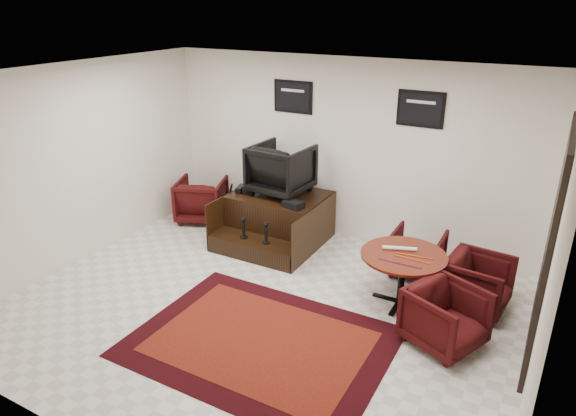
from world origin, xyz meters
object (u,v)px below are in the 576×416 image
(shine_chair, at_px, (281,167))
(armchair_side, at_px, (202,198))
(table_chair_window, at_px, (478,281))
(table_chair_back, at_px, (417,251))
(table_chair_corner, at_px, (446,315))
(shine_podium, at_px, (277,220))
(meeting_table, at_px, (403,260))

(shine_chair, distance_m, armchair_side, 1.73)
(armchair_side, height_order, table_chair_window, armchair_side)
(table_chair_back, relative_size, table_chair_corner, 0.92)
(shine_podium, xyz_separation_m, table_chair_corner, (2.94, -1.42, 0.03))
(table_chair_back, bearing_deg, meeting_table, 92.02)
(shine_chair, relative_size, table_chair_back, 1.24)
(meeting_table, xyz_separation_m, table_chair_window, (0.85, 0.36, -0.23))
(armchair_side, height_order, table_chair_back, armchair_side)
(shine_podium, distance_m, table_chair_corner, 3.26)
(meeting_table, height_order, table_chair_back, table_chair_back)
(meeting_table, bearing_deg, table_chair_back, 92.51)
(armchair_side, bearing_deg, meeting_table, 144.54)
(shine_podium, height_order, table_chair_corner, table_chair_corner)
(shine_podium, height_order, armchair_side, armchair_side)
(shine_chair, height_order, table_chair_window, shine_chair)
(table_chair_corner, bearing_deg, shine_chair, 85.62)
(shine_chair, bearing_deg, table_chair_back, -179.99)
(table_chair_back, distance_m, table_chair_corner, 1.58)
(armchair_side, xyz_separation_m, table_chair_back, (3.77, -0.10, -0.05))
(table_chair_corner, bearing_deg, armchair_side, 95.00)
(shine_chair, relative_size, table_chair_corner, 1.14)
(armchair_side, distance_m, meeting_table, 3.93)
(shine_chair, relative_size, table_chair_window, 1.16)
(shine_chair, bearing_deg, armchair_side, 5.75)
(meeting_table, height_order, table_chair_corner, table_chair_corner)
(shine_podium, distance_m, armchair_side, 1.55)
(meeting_table, relative_size, table_chair_corner, 1.39)
(shine_podium, xyz_separation_m, armchair_side, (-1.54, 0.10, 0.06))
(table_chair_back, height_order, table_chair_corner, table_chair_corner)
(table_chair_back, height_order, table_chair_window, table_chair_window)
(shine_chair, height_order, table_chair_back, shine_chair)
(table_chair_window, distance_m, table_chair_corner, 0.96)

